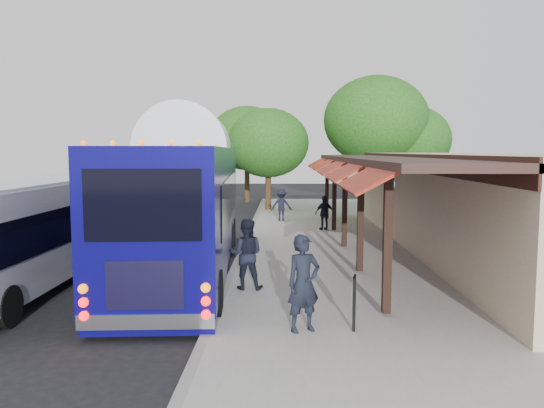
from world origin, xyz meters
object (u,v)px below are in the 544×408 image
(coach_bus, at_px, (186,200))
(city_bus, at_px, (38,226))
(ped_a, at_px, (304,283))
(sign_board, at_px, (354,294))
(ped_c, at_px, (325,213))
(ped_d, at_px, (281,205))
(ped_b, at_px, (246,254))

(coach_bus, distance_m, city_bus, 4.21)
(coach_bus, relative_size, ped_a, 6.67)
(coach_bus, bearing_deg, sign_board, -56.71)
(city_bus, height_order, ped_c, city_bus)
(ped_a, height_order, ped_d, ped_a)
(ped_a, xyz_separation_m, ped_c, (1.44, 13.51, -0.19))
(city_bus, distance_m, ped_b, 6.01)
(city_bus, xyz_separation_m, ped_c, (8.69, 9.23, -0.68))
(ped_a, xyz_separation_m, ped_d, (-0.52, 16.59, -0.16))
(city_bus, height_order, sign_board, city_bus)
(ped_c, xyz_separation_m, ped_d, (-1.96, 3.08, 0.03))
(ped_a, distance_m, ped_b, 3.49)
(ped_a, height_order, ped_b, ped_a)
(ped_a, height_order, sign_board, ped_a)
(city_bus, xyz_separation_m, ped_b, (5.89, -1.07, -0.55))
(ped_a, bearing_deg, ped_c, 58.05)
(coach_bus, xyz_separation_m, sign_board, (4.40, -5.91, -1.29))
(ped_a, distance_m, sign_board, 1.02)
(ped_d, bearing_deg, ped_c, 126.19)
(coach_bus, height_order, ped_c, coach_bus)
(ped_a, bearing_deg, coach_bus, 94.13)
(ped_c, relative_size, ped_d, 0.96)
(ped_d, bearing_deg, ped_a, 95.51)
(city_bus, distance_m, ped_d, 14.05)
(city_bus, distance_m, ped_c, 12.70)
(ped_c, distance_m, ped_d, 3.65)
(ped_a, distance_m, ped_d, 16.60)
(city_bus, bearing_deg, sign_board, -27.13)
(city_bus, bearing_deg, coach_bus, 23.27)
(coach_bus, relative_size, ped_d, 7.97)
(ped_b, distance_m, sign_board, 3.98)
(coach_bus, bearing_deg, ped_d, 71.45)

